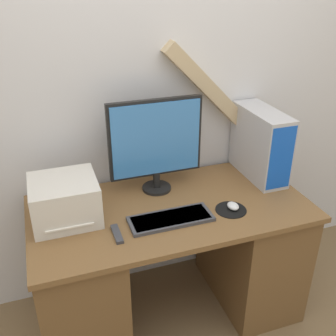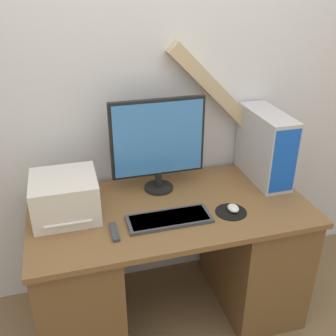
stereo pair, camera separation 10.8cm
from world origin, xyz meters
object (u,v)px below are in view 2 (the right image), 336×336
at_px(monitor, 158,141).
at_px(computer_tower, 265,146).
at_px(remote_control, 114,232).
at_px(mouse, 233,208).
at_px(keyboard, 169,219).
at_px(printer, 65,197).

relative_size(monitor, computer_tower, 1.20).
height_order(computer_tower, remote_control, computer_tower).
bearing_deg(monitor, mouse, -46.76).
bearing_deg(computer_tower, keyboard, -156.38).
relative_size(monitor, remote_control, 3.68).
xyz_separation_m(keyboard, mouse, (0.34, -0.01, 0.01)).
bearing_deg(mouse, keyboard, 178.44).
distance_m(monitor, keyboard, 0.43).
bearing_deg(computer_tower, mouse, -136.98).
xyz_separation_m(computer_tower, printer, (-1.16, -0.10, -0.10)).
height_order(computer_tower, printer, computer_tower).
relative_size(monitor, keyboard, 1.25).
distance_m(mouse, remote_control, 0.63).
bearing_deg(keyboard, printer, 158.71).
xyz_separation_m(monitor, remote_control, (-0.31, -0.36, -0.29)).
bearing_deg(monitor, printer, -165.45).
distance_m(mouse, printer, 0.86).
distance_m(computer_tower, remote_control, 1.02).
bearing_deg(mouse, computer_tower, 43.02).
relative_size(computer_tower, remote_control, 3.05).
relative_size(printer, remote_control, 2.25).
distance_m(keyboard, remote_control, 0.28).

